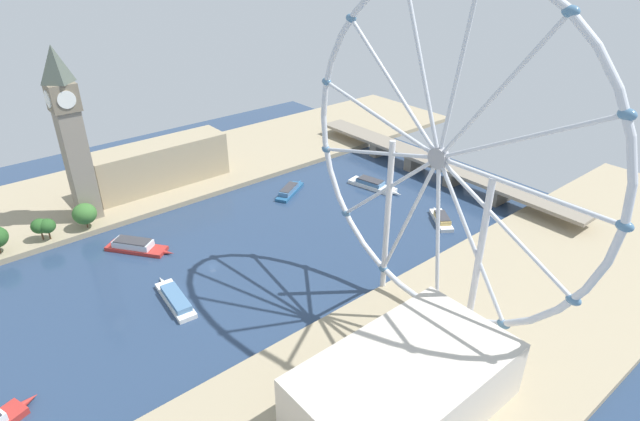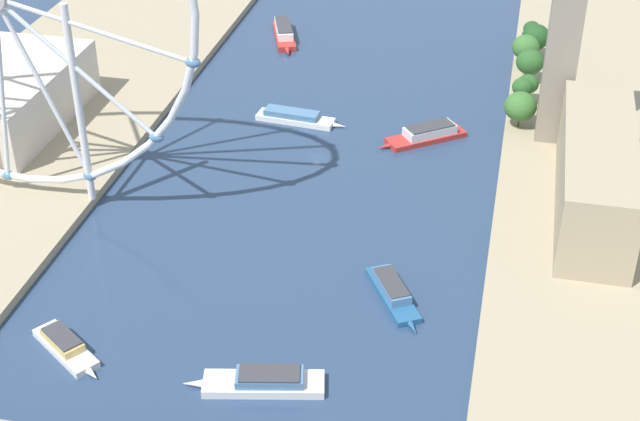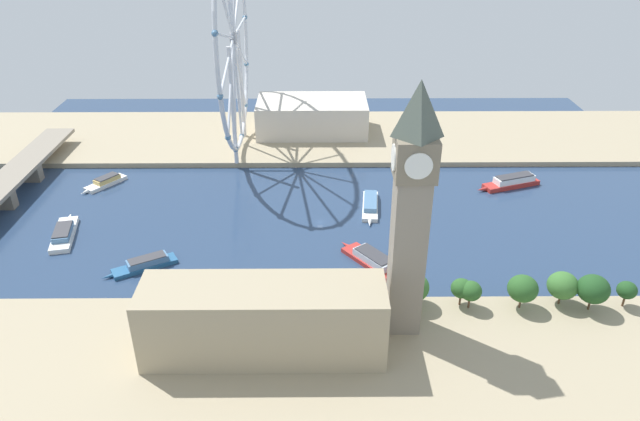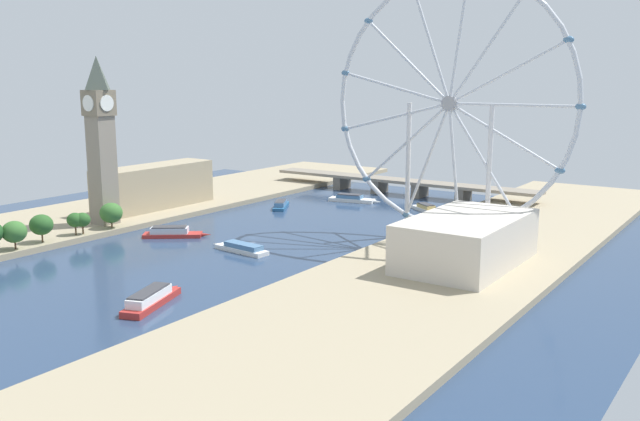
{
  "view_description": "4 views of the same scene",
  "coord_description": "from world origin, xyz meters",
  "px_view_note": "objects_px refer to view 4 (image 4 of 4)",
  "views": [
    {
      "loc": [
        186.67,
        -89.66,
        136.81
      ],
      "look_at": [
        18.66,
        50.17,
        20.14
      ],
      "focal_mm": 28.97,
      "sensor_mm": 36.0,
      "label": 1
    },
    {
      "loc": [
        -65.88,
        291.1,
        168.04
      ],
      "look_at": [
        -15.17,
        62.9,
        18.82
      ],
      "focal_mm": 54.0,
      "sensor_mm": 36.0,
      "label": 2
    },
    {
      "loc": [
        -246.38,
        1.95,
        139.71
      ],
      "look_at": [
        -1.49,
        0.1,
        7.13
      ],
      "focal_mm": 32.95,
      "sensor_mm": 36.0,
      "label": 3
    },
    {
      "loc": [
        224.87,
        -267.64,
        82.23
      ],
      "look_at": [
        10.62,
        46.1,
        8.22
      ],
      "focal_mm": 38.78,
      "sensor_mm": 36.0,
      "label": 4
    }
  ],
  "objects_px": {
    "parliament_block": "(154,186)",
    "riverside_hall": "(466,240)",
    "ferris_wheel": "(449,105)",
    "tour_boat_2": "(241,248)",
    "river_bridge": "(399,183)",
    "tour_boat_0": "(281,205)",
    "tour_boat_5": "(425,208)",
    "tour_boat_3": "(151,299)",
    "tour_boat_4": "(352,199)",
    "clock_tower": "(101,138)",
    "tour_boat_1": "(172,232)"
  },
  "relations": [
    {
      "from": "clock_tower",
      "to": "tour_boat_1",
      "type": "relative_size",
      "value": 2.87
    },
    {
      "from": "river_bridge",
      "to": "tour_boat_0",
      "type": "xyz_separation_m",
      "value": [
        -38.84,
        -86.63,
        -6.21
      ]
    },
    {
      "from": "tour_boat_2",
      "to": "tour_boat_5",
      "type": "xyz_separation_m",
      "value": [
        27.68,
        141.54,
        0.05
      ]
    },
    {
      "from": "tour_boat_2",
      "to": "tour_boat_3",
      "type": "distance_m",
      "value": 82.15
    },
    {
      "from": "tour_boat_3",
      "to": "parliament_block",
      "type": "bearing_deg",
      "value": 27.63
    },
    {
      "from": "ferris_wheel",
      "to": "tour_boat_2",
      "type": "xyz_separation_m",
      "value": [
        -71.75,
        -72.88,
        -66.73
      ]
    },
    {
      "from": "parliament_block",
      "to": "riverside_hall",
      "type": "distance_m",
      "value": 209.31
    },
    {
      "from": "tour_boat_3",
      "to": "ferris_wheel",
      "type": "bearing_deg",
      "value": -36.8
    },
    {
      "from": "tour_boat_1",
      "to": "tour_boat_3",
      "type": "bearing_deg",
      "value": -84.51
    },
    {
      "from": "clock_tower",
      "to": "ferris_wheel",
      "type": "relative_size",
      "value": 0.7
    },
    {
      "from": "clock_tower",
      "to": "tour_boat_1",
      "type": "xyz_separation_m",
      "value": [
        43.95,
        6.77,
        -47.47
      ]
    },
    {
      "from": "tour_boat_3",
      "to": "tour_boat_4",
      "type": "distance_m",
      "value": 227.87
    },
    {
      "from": "clock_tower",
      "to": "river_bridge",
      "type": "relative_size",
      "value": 0.45
    },
    {
      "from": "clock_tower",
      "to": "parliament_block",
      "type": "height_order",
      "value": "clock_tower"
    },
    {
      "from": "ferris_wheel",
      "to": "tour_boat_4",
      "type": "relative_size",
      "value": 3.57
    },
    {
      "from": "parliament_block",
      "to": "tour_boat_1",
      "type": "distance_m",
      "value": 71.95
    },
    {
      "from": "ferris_wheel",
      "to": "tour_boat_1",
      "type": "xyz_separation_m",
      "value": [
        -122.32,
        -69.42,
        -66.28
      ]
    },
    {
      "from": "riverside_hall",
      "to": "tour_boat_5",
      "type": "xyz_separation_m",
      "value": [
        -73.15,
        111.87,
        -11.45
      ]
    },
    {
      "from": "clock_tower",
      "to": "riverside_hall",
      "type": "relative_size",
      "value": 1.28
    },
    {
      "from": "clock_tower",
      "to": "tour_boat_3",
      "type": "bearing_deg",
      "value": -32.28
    },
    {
      "from": "tour_boat_0",
      "to": "riverside_hall",
      "type": "bearing_deg",
      "value": -144.23
    },
    {
      "from": "tour_boat_5",
      "to": "tour_boat_3",
      "type": "bearing_deg",
      "value": 124.7
    },
    {
      "from": "tour_boat_1",
      "to": "tour_boat_5",
      "type": "relative_size",
      "value": 1.26
    },
    {
      "from": "riverside_hall",
      "to": "tour_boat_5",
      "type": "relative_size",
      "value": 2.81
    },
    {
      "from": "river_bridge",
      "to": "tour_boat_4",
      "type": "bearing_deg",
      "value": -106.86
    },
    {
      "from": "riverside_hall",
      "to": "tour_boat_2",
      "type": "relative_size",
      "value": 1.99
    },
    {
      "from": "riverside_hall",
      "to": "river_bridge",
      "type": "height_order",
      "value": "riverside_hall"
    },
    {
      "from": "ferris_wheel",
      "to": "tour_boat_5",
      "type": "height_order",
      "value": "ferris_wheel"
    },
    {
      "from": "riverside_hall",
      "to": "tour_boat_1",
      "type": "bearing_deg",
      "value": -170.18
    },
    {
      "from": "clock_tower",
      "to": "riverside_hall",
      "type": "distance_m",
      "value": 201.43
    },
    {
      "from": "parliament_block",
      "to": "river_bridge",
      "type": "distance_m",
      "value": 170.06
    },
    {
      "from": "tour_boat_5",
      "to": "parliament_block",
      "type": "bearing_deg",
      "value": 71.08
    },
    {
      "from": "parliament_block",
      "to": "tour_boat_2",
      "type": "distance_m",
      "value": 117.66
    },
    {
      "from": "riverside_hall",
      "to": "river_bridge",
      "type": "distance_m",
      "value": 194.28
    },
    {
      "from": "clock_tower",
      "to": "tour_boat_3",
      "type": "relative_size",
      "value": 2.44
    },
    {
      "from": "clock_tower",
      "to": "tour_boat_2",
      "type": "relative_size",
      "value": 2.55
    },
    {
      "from": "ferris_wheel",
      "to": "tour_boat_0",
      "type": "xyz_separation_m",
      "value": [
        -124.63,
        26.75,
        -66.63
      ]
    },
    {
      "from": "tour_boat_3",
      "to": "riverside_hall",
      "type": "bearing_deg",
      "value": -54.69
    },
    {
      "from": "riverside_hall",
      "to": "tour_boat_5",
      "type": "bearing_deg",
      "value": 123.18
    },
    {
      "from": "riverside_hall",
      "to": "tour_boat_2",
      "type": "distance_m",
      "value": 105.73
    },
    {
      "from": "ferris_wheel",
      "to": "riverside_hall",
      "type": "relative_size",
      "value": 1.84
    },
    {
      "from": "parliament_block",
      "to": "tour_boat_1",
      "type": "relative_size",
      "value": 2.56
    },
    {
      "from": "riverside_hall",
      "to": "tour_boat_4",
      "type": "relative_size",
      "value": 1.94
    },
    {
      "from": "clock_tower",
      "to": "parliament_block",
      "type": "distance_m",
      "value": 60.18
    },
    {
      "from": "tour_boat_1",
      "to": "tour_boat_4",
      "type": "height_order",
      "value": "tour_boat_1"
    },
    {
      "from": "tour_boat_2",
      "to": "tour_boat_4",
      "type": "bearing_deg",
      "value": -73.87
    },
    {
      "from": "ferris_wheel",
      "to": "tour_boat_2",
      "type": "relative_size",
      "value": 3.66
    },
    {
      "from": "clock_tower",
      "to": "tour_boat_5",
      "type": "distance_m",
      "value": 195.45
    },
    {
      "from": "tour_boat_2",
      "to": "tour_boat_3",
      "type": "xyz_separation_m",
      "value": [
        24.42,
        -78.44,
        0.81
      ]
    },
    {
      "from": "riverside_hall",
      "to": "parliament_block",
      "type": "bearing_deg",
      "value": 175.89
    }
  ]
}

